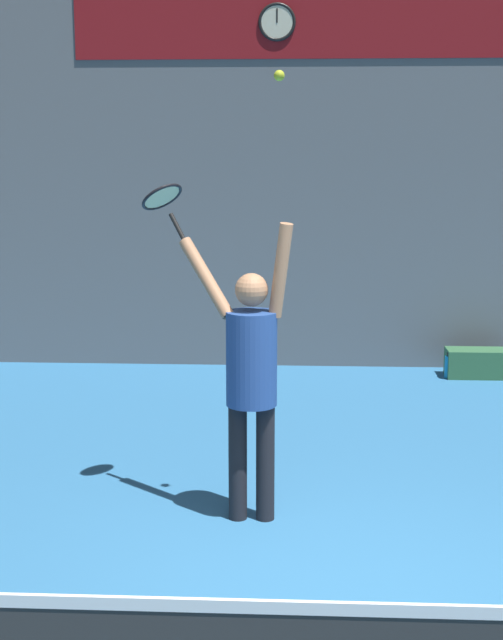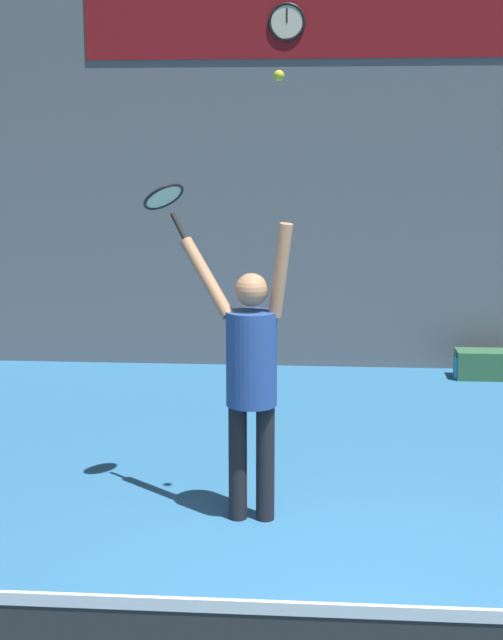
# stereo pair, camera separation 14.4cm
# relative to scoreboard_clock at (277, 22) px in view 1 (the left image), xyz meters

# --- Properties ---
(ground_plane) EXTENTS (18.00, 18.00, 0.00)m
(ground_plane) POSITION_rel_scoreboard_clock_xyz_m (0.67, -6.09, -3.99)
(ground_plane) COLOR teal
(back_wall) EXTENTS (18.00, 0.10, 5.00)m
(back_wall) POSITION_rel_scoreboard_clock_xyz_m (0.67, 0.08, -1.49)
(back_wall) COLOR slate
(back_wall) RESTS_ON ground_plane
(sponsor_banner) EXTENTS (5.98, 0.02, 0.80)m
(sponsor_banner) POSITION_rel_scoreboard_clock_xyz_m (0.67, 0.02, -0.00)
(sponsor_banner) COLOR maroon
(scoreboard_clock) EXTENTS (0.43, 0.04, 0.43)m
(scoreboard_clock) POSITION_rel_scoreboard_clock_xyz_m (0.00, 0.00, 0.00)
(scoreboard_clock) COLOR beige
(tennis_player) EXTENTS (0.83, 0.50, 2.09)m
(tennis_player) POSITION_rel_scoreboard_clock_xyz_m (-0.06, -4.58, -2.91)
(tennis_player) COLOR black
(tennis_player) RESTS_ON ground_plane
(tennis_racket) EXTENTS (0.40, 0.41, 0.41)m
(tennis_racket) POSITION_rel_scoreboard_clock_xyz_m (-0.70, -4.19, -1.78)
(tennis_racket) COLOR black
(tennis_ball) EXTENTS (0.07, 0.07, 0.07)m
(tennis_ball) POSITION_rel_scoreboard_clock_xyz_m (0.12, -4.67, -0.97)
(tennis_ball) COLOR #CCDB2D
(water_bottle) EXTENTS (0.09, 0.09, 0.30)m
(water_bottle) POSITION_rel_scoreboard_clock_xyz_m (2.00, -0.48, -3.86)
(water_bottle) COLOR #198CCC
(water_bottle) RESTS_ON ground_plane
(equipment_bag) EXTENTS (0.79, 0.34, 0.32)m
(equipment_bag) POSITION_rel_scoreboard_clock_xyz_m (2.37, -0.41, -3.83)
(equipment_bag) COLOR #33663F
(equipment_bag) RESTS_ON ground_plane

